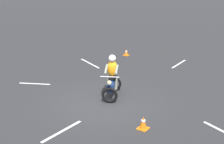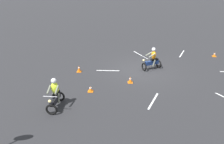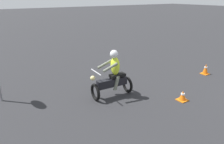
# 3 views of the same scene
# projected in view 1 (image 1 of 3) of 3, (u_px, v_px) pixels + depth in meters

# --- Properties ---
(ground_plane) EXTENTS (120.00, 120.00, 0.00)m
(ground_plane) POSITION_uv_depth(u_px,v_px,m) (105.00, 103.00, 11.62)
(ground_plane) COLOR #28282B
(motorcycle_rider_foreground) EXTENTS (1.52, 1.17, 1.66)m
(motorcycle_rider_foreground) POSITION_uv_depth(u_px,v_px,m) (112.00, 78.00, 12.03)
(motorcycle_rider_foreground) COLOR black
(motorcycle_rider_foreground) RESTS_ON ground
(traffic_cone_near_left) EXTENTS (0.32, 0.32, 0.41)m
(traffic_cone_near_left) POSITION_uv_depth(u_px,v_px,m) (143.00, 123.00, 9.57)
(traffic_cone_near_left) COLOR orange
(traffic_cone_near_left) RESTS_ON ground
(traffic_cone_mid_left) EXTENTS (0.32, 0.32, 0.36)m
(traffic_cone_mid_left) POSITION_uv_depth(u_px,v_px,m) (126.00, 53.00, 18.37)
(traffic_cone_mid_left) COLOR orange
(traffic_cone_mid_left) RESTS_ON ground
(lane_stripe_e) EXTENTS (1.68, 0.14, 0.01)m
(lane_stripe_e) POSITION_uv_depth(u_px,v_px,m) (62.00, 131.00, 9.48)
(lane_stripe_e) COLOR silver
(lane_stripe_e) RESTS_ON ground
(lane_stripe_w) EXTENTS (1.87, 0.14, 0.01)m
(lane_stripe_w) POSITION_uv_depth(u_px,v_px,m) (179.00, 64.00, 16.65)
(lane_stripe_w) COLOR silver
(lane_stripe_w) RESTS_ON ground
(lane_stripe_sw) EXTENTS (1.00, 1.95, 0.01)m
(lane_stripe_sw) POSITION_uv_depth(u_px,v_px,m) (90.00, 63.00, 16.75)
(lane_stripe_sw) COLOR silver
(lane_stripe_sw) RESTS_ON ground
(lane_stripe_se) EXTENTS (0.71, 1.31, 0.01)m
(lane_stripe_se) POSITION_uv_depth(u_px,v_px,m) (35.00, 84.00, 13.63)
(lane_stripe_se) COLOR silver
(lane_stripe_se) RESTS_ON ground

